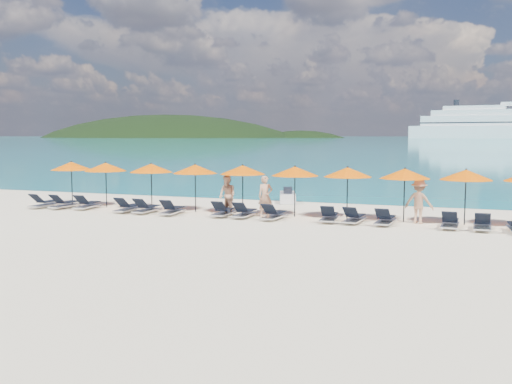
% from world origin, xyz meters
% --- Properties ---
extents(ground, '(1400.00, 1400.00, 0.00)m').
position_xyz_m(ground, '(0.00, 0.00, 0.00)').
color(ground, beige).
extents(sea, '(1600.00, 1300.00, 0.01)m').
position_xyz_m(sea, '(0.00, 660.00, 0.01)').
color(sea, '#1FA9B2').
rests_on(sea, ground).
extents(headland_main, '(374.00, 242.00, 126.50)m').
position_xyz_m(headland_main, '(-300.00, 540.00, -38.00)').
color(headland_main, black).
rests_on(headland_main, ground).
extents(headland_small, '(162.00, 126.00, 85.50)m').
position_xyz_m(headland_small, '(-150.00, 560.00, -35.00)').
color(headland_small, black).
rests_on(headland_small, ground).
extents(cruise_ship, '(148.62, 43.43, 40.87)m').
position_xyz_m(cruise_ship, '(37.70, 517.74, 10.64)').
color(cruise_ship, silver).
rests_on(cruise_ship, ground).
extents(jetski, '(1.44, 2.33, 0.78)m').
position_xyz_m(jetski, '(-0.52, 9.46, 0.32)').
color(jetski, silver).
rests_on(jetski, ground).
extents(beachgoer_a, '(0.79, 0.74, 1.81)m').
position_xyz_m(beachgoer_a, '(0.03, 4.12, 0.91)').
color(beachgoer_a, tan).
rests_on(beachgoer_a, ground).
extents(beachgoer_b, '(1.01, 0.85, 1.80)m').
position_xyz_m(beachgoer_b, '(-1.73, 4.00, 0.90)').
color(beachgoer_b, tan).
rests_on(beachgoer_b, ground).
extents(beachgoer_c, '(1.25, 0.77, 1.81)m').
position_xyz_m(beachgoer_c, '(6.57, 4.39, 0.90)').
color(beachgoer_c, tan).
rests_on(beachgoer_c, ground).
extents(umbrella_0, '(2.10, 2.10, 2.28)m').
position_xyz_m(umbrella_0, '(-10.68, 4.70, 2.02)').
color(umbrella_0, black).
rests_on(umbrella_0, ground).
extents(umbrella_1, '(2.10, 2.10, 2.28)m').
position_xyz_m(umbrella_1, '(-8.46, 4.48, 2.02)').
color(umbrella_1, black).
rests_on(umbrella_1, ground).
extents(umbrella_2, '(2.10, 2.10, 2.28)m').
position_xyz_m(umbrella_2, '(-5.88, 4.47, 2.02)').
color(umbrella_2, black).
rests_on(umbrella_2, ground).
extents(umbrella_3, '(2.10, 2.10, 2.28)m').
position_xyz_m(umbrella_3, '(-3.54, 4.45, 2.02)').
color(umbrella_3, black).
rests_on(umbrella_3, ground).
extents(umbrella_4, '(2.10, 2.10, 2.28)m').
position_xyz_m(umbrella_4, '(-1.24, 4.66, 2.02)').
color(umbrella_4, black).
rests_on(umbrella_4, ground).
extents(umbrella_5, '(2.10, 2.10, 2.28)m').
position_xyz_m(umbrella_5, '(1.27, 4.51, 2.02)').
color(umbrella_5, black).
rests_on(umbrella_5, ground).
extents(umbrella_6, '(2.10, 2.10, 2.28)m').
position_xyz_m(umbrella_6, '(3.57, 4.67, 2.02)').
color(umbrella_6, black).
rests_on(umbrella_6, ground).
extents(umbrella_7, '(2.10, 2.10, 2.28)m').
position_xyz_m(umbrella_7, '(5.96, 4.55, 2.02)').
color(umbrella_7, black).
rests_on(umbrella_7, ground).
extents(umbrella_8, '(2.10, 2.10, 2.28)m').
position_xyz_m(umbrella_8, '(8.33, 4.66, 2.02)').
color(umbrella_8, black).
rests_on(umbrella_8, ground).
extents(lounger_0, '(0.75, 1.74, 0.66)m').
position_xyz_m(lounger_0, '(-11.23, 3.27, 0.24)').
color(lounger_0, silver).
rests_on(lounger_0, ground).
extents(lounger_1, '(0.70, 1.73, 0.66)m').
position_xyz_m(lounger_1, '(-10.13, 3.36, 0.24)').
color(lounger_1, silver).
rests_on(lounger_1, ground).
extents(lounger_2, '(0.77, 1.75, 0.66)m').
position_xyz_m(lounger_2, '(-8.94, 3.56, 0.24)').
color(lounger_2, silver).
rests_on(lounger_2, ground).
extents(lounger_3, '(0.67, 1.72, 0.66)m').
position_xyz_m(lounger_3, '(-6.44, 3.27, 0.24)').
color(lounger_3, silver).
rests_on(lounger_3, ground).
extents(lounger_4, '(0.65, 1.71, 0.66)m').
position_xyz_m(lounger_4, '(-5.45, 3.25, 0.24)').
color(lounger_4, silver).
rests_on(lounger_4, ground).
extents(lounger_5, '(0.73, 1.74, 0.66)m').
position_xyz_m(lounger_5, '(-4.09, 3.19, 0.24)').
color(lounger_5, silver).
rests_on(lounger_5, ground).
extents(lounger_6, '(0.65, 1.71, 0.66)m').
position_xyz_m(lounger_6, '(-1.72, 3.50, 0.24)').
color(lounger_6, silver).
rests_on(lounger_6, ground).
extents(lounger_7, '(0.67, 1.72, 0.66)m').
position_xyz_m(lounger_7, '(-0.69, 3.45, 0.24)').
color(lounger_7, silver).
rests_on(lounger_7, ground).
extents(lounger_8, '(0.79, 1.75, 0.66)m').
position_xyz_m(lounger_8, '(0.70, 3.33, 0.24)').
color(lounger_8, silver).
rests_on(lounger_8, ground).
extents(lounger_9, '(0.74, 1.74, 0.66)m').
position_xyz_m(lounger_9, '(3.06, 3.52, 0.24)').
color(lounger_9, silver).
rests_on(lounger_9, ground).
extents(lounger_10, '(0.79, 1.75, 0.66)m').
position_xyz_m(lounger_10, '(4.09, 3.51, 0.24)').
color(lounger_10, silver).
rests_on(lounger_10, ground).
extents(lounger_11, '(0.74, 1.74, 0.66)m').
position_xyz_m(lounger_11, '(5.34, 3.47, 0.24)').
color(lounger_11, silver).
rests_on(lounger_11, ground).
extents(lounger_12, '(0.69, 1.72, 0.66)m').
position_xyz_m(lounger_12, '(7.81, 3.47, 0.24)').
color(lounger_12, silver).
rests_on(lounger_12, ground).
extents(lounger_13, '(0.68, 1.72, 0.66)m').
position_xyz_m(lounger_13, '(8.96, 3.43, 0.24)').
color(lounger_13, silver).
rests_on(lounger_13, ground).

